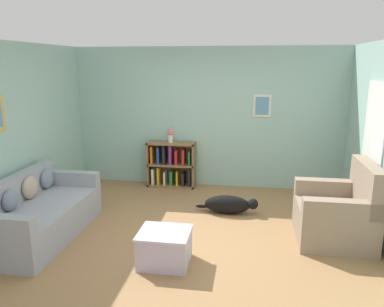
{
  "coord_description": "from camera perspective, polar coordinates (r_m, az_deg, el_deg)",
  "views": [
    {
      "loc": [
        0.8,
        -4.69,
        2.28
      ],
      "look_at": [
        0.0,
        0.4,
        1.05
      ],
      "focal_mm": 35.0,
      "sensor_mm": 36.0,
      "label": 1
    }
  ],
  "objects": [
    {
      "name": "wall_back",
      "position": [
        7.05,
        2.37,
        5.45
      ],
      "size": [
        5.6,
        0.13,
        2.6
      ],
      "color": "#93BCB2",
      "rests_on": "ground_plane"
    },
    {
      "name": "coffee_table",
      "position": [
        4.5,
        -4.19,
        -13.93
      ],
      "size": [
        0.6,
        0.53,
        0.4
      ],
      "color": "#BCB2D1",
      "rests_on": "ground_plane"
    },
    {
      "name": "dog",
      "position": [
        5.92,
        5.64,
        -7.74
      ],
      "size": [
        0.98,
        0.26,
        0.29
      ],
      "color": "black",
      "rests_on": "ground_plane"
    },
    {
      "name": "couch",
      "position": [
        5.51,
        -22.59,
        -8.59
      ],
      "size": [
        0.92,
        1.92,
        0.82
      ],
      "color": "#9399A3",
      "rests_on": "ground_plane"
    },
    {
      "name": "ground_plane",
      "position": [
        5.28,
        -0.69,
        -12.18
      ],
      "size": [
        14.0,
        14.0,
        0.0
      ],
      "primitive_type": "plane",
      "color": "#997047"
    },
    {
      "name": "wall_left",
      "position": [
        5.84,
        -26.24,
        2.4
      ],
      "size": [
        0.13,
        5.0,
        2.6
      ],
      "color": "#93BCB2",
      "rests_on": "ground_plane"
    },
    {
      "name": "bookshelf",
      "position": [
        7.14,
        -3.16,
        -1.76
      ],
      "size": [
        0.9,
        0.31,
        0.86
      ],
      "color": "olive",
      "rests_on": "ground_plane"
    },
    {
      "name": "recliner_chair",
      "position": [
        5.35,
        21.44,
        -8.48
      ],
      "size": [
        0.93,
        1.01,
        1.06
      ],
      "color": "gray",
      "rests_on": "ground_plane"
    },
    {
      "name": "vase",
      "position": [
        6.99,
        -3.3,
        2.84
      ],
      "size": [
        0.12,
        0.12,
        0.25
      ],
      "color": "silver",
      "rests_on": "bookshelf"
    }
  ]
}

